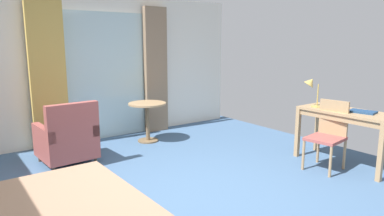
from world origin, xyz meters
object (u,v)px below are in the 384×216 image
(desk_chair, at_px, (328,132))
(armchair_by_window, at_px, (67,140))
(closed_book, at_px, (362,112))
(writing_desk, at_px, (347,117))
(desk_lamp, at_px, (312,86))
(round_cafe_table, at_px, (147,113))

(desk_chair, height_order, armchair_by_window, desk_chair)
(desk_chair, height_order, closed_book, desk_chair)
(writing_desk, xyz_separation_m, desk_chair, (-0.34, 0.05, -0.17))
(writing_desk, distance_m, desk_chair, 0.39)
(writing_desk, distance_m, closed_book, 0.23)
(desk_lamp, bearing_deg, armchair_by_window, 149.09)
(desk_chair, distance_m, closed_book, 0.53)
(desk_chair, relative_size, desk_lamp, 1.98)
(desk_chair, bearing_deg, armchair_by_window, 141.55)
(desk_lamp, bearing_deg, round_cafe_table, 125.55)
(writing_desk, xyz_separation_m, closed_book, (0.03, -0.20, 0.11))
(writing_desk, height_order, closed_book, closed_book)
(closed_book, bearing_deg, desk_lamp, 94.30)
(writing_desk, bearing_deg, armchair_by_window, 144.09)
(round_cafe_table, bearing_deg, armchair_by_window, -166.56)
(armchair_by_window, bearing_deg, closed_book, -37.95)
(closed_book, distance_m, armchair_by_window, 4.10)
(desk_chair, height_order, desk_lamp, desk_lamp)
(desk_lamp, xyz_separation_m, round_cafe_table, (-1.55, 2.17, -0.58))
(desk_chair, xyz_separation_m, closed_book, (0.37, -0.25, 0.28))
(desk_lamp, xyz_separation_m, closed_book, (0.18, -0.69, -0.29))
(writing_desk, relative_size, round_cafe_table, 1.89)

